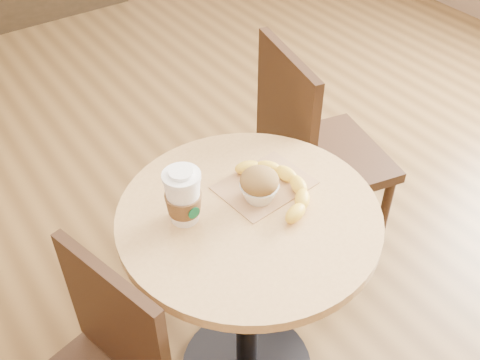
# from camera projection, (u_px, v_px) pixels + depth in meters

# --- Properties ---
(cafe_table) EXTENTS (0.68, 0.68, 0.75)m
(cafe_table) POSITION_uv_depth(u_px,v_px,m) (248.00, 269.00, 1.58)
(cafe_table) COLOR black
(cafe_table) RESTS_ON ground
(chair_right) EXTENTS (0.48, 0.48, 0.92)m
(chair_right) POSITION_uv_depth(u_px,v_px,m) (312.00, 152.00, 2.01)
(chair_right) COLOR #321E11
(chair_right) RESTS_ON ground
(kraft_bag) EXTENTS (0.26, 0.20, 0.00)m
(kraft_bag) POSITION_uv_depth(u_px,v_px,m) (264.00, 185.00, 1.50)
(kraft_bag) COLOR #A67A50
(kraft_bag) RESTS_ON cafe_table
(coffee_cup) EXTENTS (0.09, 0.09, 0.16)m
(coffee_cup) POSITION_uv_depth(u_px,v_px,m) (183.00, 198.00, 1.37)
(coffee_cup) COLOR white
(coffee_cup) RESTS_ON cafe_table
(muffin) EXTENTS (0.10, 0.10, 0.09)m
(muffin) POSITION_uv_depth(u_px,v_px,m) (259.00, 185.00, 1.43)
(muffin) COLOR silver
(muffin) RESTS_ON kraft_bag
(banana) EXTENTS (0.18, 0.30, 0.04)m
(banana) POSITION_uv_depth(u_px,v_px,m) (281.00, 184.00, 1.48)
(banana) COLOR yellow
(banana) RESTS_ON kraft_bag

